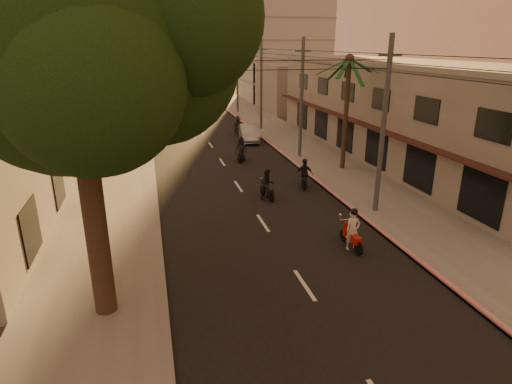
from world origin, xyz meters
TOP-DOWN VIEW (x-y plane):
  - ground at (0.00, 0.00)m, footprint 160.00×160.00m
  - road at (0.00, 20.00)m, footprint 10.00×140.00m
  - sidewalk_right at (7.50, 20.00)m, footprint 5.00×140.00m
  - sidewalk_left at (-7.50, 20.00)m, footprint 5.00×140.00m
  - curb_stripe at (5.10, 15.00)m, footprint 0.20×60.00m
  - shophouse_row at (13.95, 18.00)m, footprint 8.80×34.20m
  - distant_tower at (16.00, 56.00)m, footprint 12.10×12.10m
  - broadleaf_tree at (-6.61, 2.14)m, footprint 9.60×8.70m
  - palm_tree at (8.00, 16.00)m, footprint 5.00×5.00m
  - utility_poles at (6.20, 20.00)m, footprint 1.20×48.26m
  - filler_right at (14.00, 45.00)m, footprint 8.00×14.00m
  - filler_left_near at (-14.00, 34.00)m, footprint 8.00×14.00m
  - filler_left_far at (-14.00, 52.00)m, footprint 8.00×14.00m
  - scooter_red at (3.03, 4.35)m, footprint 0.73×1.94m
  - scooter_mid_a at (1.17, 11.40)m, footprint 1.02×1.87m
  - scooter_mid_b at (3.95, 12.86)m, footprint 1.28×1.82m
  - scooter_far_a at (1.46, 19.96)m, footprint 1.26×1.89m
  - scooter_far_b at (3.35, 30.30)m, footprint 1.19×1.85m
  - parked_car at (3.68, 26.79)m, footprint 2.62×4.87m

SIDE VIEW (x-z plane):
  - ground at x=0.00m, z-range 0.00..0.00m
  - road at x=0.00m, z-range 0.00..0.02m
  - sidewalk_right at x=7.50m, z-range 0.00..0.12m
  - sidewalk_left at x=-7.50m, z-range 0.00..0.12m
  - curb_stripe at x=5.10m, z-range 0.00..0.20m
  - parked_car at x=3.68m, z-range 0.00..1.48m
  - scooter_far_b at x=3.35m, z-range -0.08..1.73m
  - scooter_red at x=3.03m, z-range -0.12..1.79m
  - scooter_mid_a at x=1.17m, z-range -0.09..1.76m
  - scooter_mid_b at x=3.95m, z-range -0.08..1.77m
  - scooter_far_a at x=1.46m, z-range -0.09..1.85m
  - filler_left_near at x=-14.00m, z-range 0.00..4.40m
  - filler_right at x=14.00m, z-range 0.00..6.00m
  - filler_left_far at x=-14.00m, z-range 0.00..7.00m
  - shophouse_row at x=13.95m, z-range 0.00..7.30m
  - utility_poles at x=6.20m, z-range 2.04..11.04m
  - palm_tree at x=8.00m, z-range 3.05..11.25m
  - broadleaf_tree at x=-6.61m, z-range 2.43..14.53m
  - distant_tower at x=16.00m, z-range 0.00..28.00m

